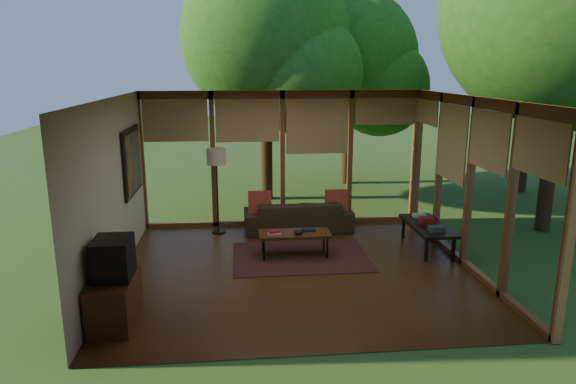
{
  "coord_description": "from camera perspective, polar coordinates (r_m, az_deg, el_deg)",
  "views": [
    {
      "loc": [
        -0.89,
        -7.58,
        3.13
      ],
      "look_at": [
        -0.07,
        0.7,
        1.11
      ],
      "focal_mm": 32.0,
      "sensor_mm": 36.0,
      "label": 1
    }
  ],
  "objects": [
    {
      "name": "window_wall_back",
      "position": [
        10.27,
        -0.62,
        3.69
      ],
      "size": [
        5.5,
        0.12,
        2.7
      ],
      "primitive_type": "cube",
      "color": "brown",
      "rests_on": "ground"
    },
    {
      "name": "ceiling",
      "position": [
        7.64,
        1.05,
        10.45
      ],
      "size": [
        5.5,
        5.5,
        0.0
      ],
      "primitive_type": "plane",
      "rotation": [
        3.14,
        0.0,
        0.0
      ],
      "color": "white",
      "rests_on": "ground"
    },
    {
      "name": "ct_book_upper",
      "position": [
        8.57,
        -1.54,
        -4.4
      ],
      "size": [
        0.21,
        0.17,
        0.03
      ],
      "primitive_type": "cube",
      "rotation": [
        0.0,
        0.0,
        0.17
      ],
      "color": "maroon",
      "rests_on": "coffee_table"
    },
    {
      "name": "tree_far",
      "position": [
        14.18,
        24.68,
        13.83
      ],
      "size": [
        2.69,
        2.69,
        4.84
      ],
      "color": "#3B2415",
      "rests_on": "ground"
    },
    {
      "name": "floor",
      "position": [
        8.25,
        0.97,
        -8.63
      ],
      "size": [
        5.5,
        5.5,
        0.0
      ],
      "primitive_type": "plane",
      "color": "#573217",
      "rests_on": "ground"
    },
    {
      "name": "wall_left",
      "position": [
        8.0,
        -18.95,
        0.07
      ],
      "size": [
        0.04,
        5.0,
        2.7
      ],
      "primitive_type": "cube",
      "color": "silver",
      "rests_on": "ground"
    },
    {
      "name": "rug",
      "position": [
        8.78,
        1.41,
        -7.19
      ],
      "size": [
        2.28,
        1.61,
        0.01
      ],
      "primitive_type": "cube",
      "color": "maroon",
      "rests_on": "floor"
    },
    {
      "name": "window_wall_right",
      "position": [
        8.59,
        19.54,
        0.92
      ],
      "size": [
        0.12,
        5.0,
        2.7
      ],
      "primitive_type": "cube",
      "color": "brown",
      "rests_on": "ground"
    },
    {
      "name": "console_book_c",
      "position": [
        9.73,
        14.34,
        -2.54
      ],
      "size": [
        0.23,
        0.17,
        0.06
      ],
      "primitive_type": "cube",
      "rotation": [
        0.0,
        0.0,
        -0.05
      ],
      "color": "beige",
      "rests_on": "side_console"
    },
    {
      "name": "wall_front",
      "position": [
        5.45,
        4.07,
        -5.4
      ],
      "size": [
        5.5,
        0.04,
        2.7
      ],
      "primitive_type": "cube",
      "color": "silver",
      "rests_on": "ground"
    },
    {
      "name": "tree_nw",
      "position": [
        12.33,
        -2.54,
        16.75
      ],
      "size": [
        3.9,
        3.9,
        5.75
      ],
      "color": "#3B2415",
      "rests_on": "ground"
    },
    {
      "name": "media_cabinet",
      "position": [
        6.92,
        -18.7,
        -11.25
      ],
      "size": [
        0.5,
        1.0,
        0.6
      ],
      "primitive_type": "cube",
      "color": "#512B16",
      "rests_on": "floor"
    },
    {
      "name": "console_book_b",
      "position": [
        9.36,
        15.17,
        -3.06
      ],
      "size": [
        0.26,
        0.21,
        0.11
      ],
      "primitive_type": "cube",
      "rotation": [
        0.0,
        0.0,
        -0.14
      ],
      "color": "maroon",
      "rests_on": "side_console"
    },
    {
      "name": "pillow_right",
      "position": [
        10.04,
        5.43,
        -1.0
      ],
      "size": [
        0.43,
        0.23,
        0.45
      ],
      "primitive_type": "cube",
      "rotation": [
        -0.21,
        0.0,
        0.0
      ],
      "color": "maroon",
      "rests_on": "sofa"
    },
    {
      "name": "console_book_a",
      "position": [
        8.97,
        16.17,
        -3.95
      ],
      "size": [
        0.25,
        0.19,
        0.09
      ],
      "primitive_type": "cube",
      "rotation": [
        0.0,
        0.0,
        0.07
      ],
      "color": "#2F5347",
      "rests_on": "side_console"
    },
    {
      "name": "wall_painting",
      "position": [
        9.3,
        -16.92,
        3.29
      ],
      "size": [
        0.06,
        1.35,
        1.15
      ],
      "color": "black",
      "rests_on": "wall_left"
    },
    {
      "name": "tree_ne",
      "position": [
        14.18,
        6.76,
        14.48
      ],
      "size": [
        3.64,
        3.64,
        5.18
      ],
      "color": "#3B2415",
      "rests_on": "ground"
    },
    {
      "name": "television",
      "position": [
        6.71,
        -18.89,
        -6.97
      ],
      "size": [
        0.45,
        0.55,
        0.5
      ],
      "primitive_type": "cube",
      "color": "black",
      "rests_on": "media_cabinet"
    },
    {
      "name": "side_console",
      "position": [
        9.35,
        15.24,
        -3.74
      ],
      "size": [
        0.6,
        1.4,
        0.46
      ],
      "color": "black",
      "rests_on": "floor"
    },
    {
      "name": "exterior_lawn",
      "position": [
        18.21,
        23.68,
        2.58
      ],
      "size": [
        40.0,
        40.0,
        0.0
      ],
      "primitive_type": "plane",
      "color": "#355A22",
      "rests_on": "ground"
    },
    {
      "name": "pillow_left",
      "position": [
        9.87,
        -3.16,
        -1.2
      ],
      "size": [
        0.44,
        0.24,
        0.46
      ],
      "primitive_type": "cube",
      "rotation": [
        -0.21,
        0.0,
        0.0
      ],
      "color": "maroon",
      "rests_on": "sofa"
    },
    {
      "name": "ct_book_side",
      "position": [
        8.77,
        2.32,
        -4.2
      ],
      "size": [
        0.22,
        0.16,
        0.03
      ],
      "primitive_type": "cube",
      "rotation": [
        0.0,
        0.0,
        0.0
      ],
      "color": "black",
      "rests_on": "coffee_table"
    },
    {
      "name": "ct_bowl",
      "position": [
        8.57,
        1.16,
        -4.48
      ],
      "size": [
        0.16,
        0.16,
        0.07
      ],
      "primitive_type": "ellipsoid",
      "color": "black",
      "rests_on": "coffee_table"
    },
    {
      "name": "ct_book_lower",
      "position": [
        8.58,
        -1.54,
        -4.59
      ],
      "size": [
        0.22,
        0.17,
        0.03
      ],
      "primitive_type": "cube",
      "rotation": [
        0.0,
        0.0,
        -0.02
      ],
      "color": "beige",
      "rests_on": "coffee_table"
    },
    {
      "name": "sofa",
      "position": [
        10.05,
        1.13,
        -2.66
      ],
      "size": [
        2.1,
        0.87,
        0.61
      ],
      "primitive_type": "imported",
      "rotation": [
        0.0,
        0.0,
        3.17
      ],
      "color": "#352B1A",
      "rests_on": "floor"
    },
    {
      "name": "coffee_table",
      "position": [
        8.68,
        0.75,
        -4.73
      ],
      "size": [
        1.2,
        0.5,
        0.43
      ],
      "color": "#512B16",
      "rests_on": "floor"
    },
    {
      "name": "tree_se",
      "position": [
        10.89,
        27.99,
        17.75
      ],
      "size": [
        4.29,
        4.29,
        6.35
      ],
      "color": "#3B2415",
      "rests_on": "ground"
    },
    {
      "name": "floor_lamp",
      "position": [
        9.78,
        -7.97,
        3.39
      ],
      "size": [
        0.36,
        0.36,
        1.65
      ],
      "color": "black",
      "rests_on": "floor"
    }
  ]
}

